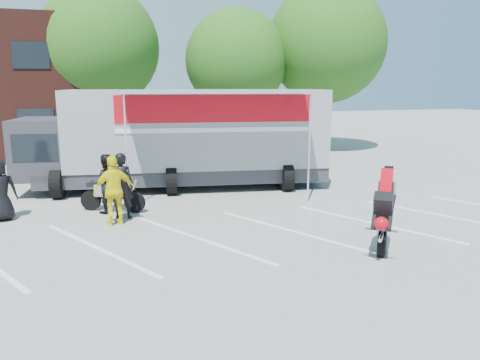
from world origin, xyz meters
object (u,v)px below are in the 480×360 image
stunt_bike_rider (384,246)px  spectator_leather_c (106,184)px  tree_mid (236,61)px  parked_motorcycle (113,211)px  tree_right (327,44)px  spectator_leather_b (122,186)px  spectator_hivis (114,191)px  spectator_leather_a (0,190)px  tree_left (99,47)px  transporter_truck (186,187)px

stunt_bike_rider → spectator_leather_c: bearing=179.8°
tree_mid → parked_motorcycle: bearing=-122.2°
tree_mid → tree_right: bearing=-5.7°
tree_mid → spectator_leather_c: bearing=-122.5°
parked_motorcycle → spectator_leather_b: bearing=-135.6°
spectator_hivis → tree_right: bearing=-148.9°
spectator_leather_a → spectator_leather_b: bearing=160.5°
tree_left → spectator_hivis: size_ratio=4.60×
transporter_truck → spectator_leather_c: bearing=-127.7°
tree_right → stunt_bike_rider: bearing=-110.7°
parked_motorcycle → tree_mid: bearing=-5.8°
spectator_leather_c → spectator_hivis: bearing=92.4°
tree_left → parked_motorcycle: 13.04m
spectator_leather_a → spectator_leather_c: spectator_leather_c is taller
tree_left → spectator_leather_b: size_ratio=4.63×
tree_mid → parked_motorcycle: 13.67m
spectator_leather_a → spectator_hivis: bearing=149.3°
spectator_leather_c → transporter_truck: bearing=-142.1°
parked_motorcycle → spectator_hivis: spectator_hivis is taller
spectator_leather_c → parked_motorcycle: bearing=-151.7°
spectator_leather_a → tree_right: bearing=-152.8°
stunt_bike_rider → spectator_leather_b: (-5.79, 4.08, 0.93)m
spectator_leather_a → tree_mid: bearing=-139.8°
transporter_truck → stunt_bike_rider: size_ratio=5.24×
tree_left → spectator_hivis: (0.26, -13.19, -4.63)m
transporter_truck → tree_right: bearing=47.1°
parked_motorcycle → spectator_leather_a: (-2.96, -0.15, 0.87)m
stunt_bike_rider → spectator_leather_c: (-6.21, 4.76, 0.87)m
transporter_truck → spectator_hivis: 4.89m
parked_motorcycle → spectator_hivis: (0.05, -1.40, 0.94)m
spectator_leather_c → tree_mid: bearing=-129.6°
parked_motorcycle → spectator_leather_b: spectator_leather_b is taller
spectator_hivis → parked_motorcycle: bearing=-101.7°
parked_motorcycle → tree_left: bearing=27.5°
stunt_bike_rider → spectator_leather_a: 10.21m
stunt_bike_rider → spectator_leather_c: 7.87m
tree_left → spectator_leather_a: (-2.75, -11.93, -4.70)m
transporter_truck → parked_motorcycle: (-2.61, -2.65, 0.00)m
spectator_leather_c → spectator_hivis: (0.21, -1.29, 0.07)m
transporter_truck → spectator_leather_c: size_ratio=6.35×
spectator_leather_b → spectator_hivis: (-0.21, -0.60, 0.01)m
tree_left → spectator_leather_c: tree_left is taller
spectator_leather_a → spectator_hivis: (3.01, -1.26, 0.07)m
stunt_bike_rider → spectator_leather_c: spectator_leather_c is taller
spectator_leather_a → spectator_leather_c: bearing=172.6°
tree_right → spectator_leather_a: tree_right is taller
parked_motorcycle → stunt_bike_rider: bearing=-102.4°
stunt_bike_rider → spectator_hivis: spectator_hivis is taller
stunt_bike_rider → tree_right: bearing=106.5°
tree_right → transporter_truck: bearing=-140.3°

